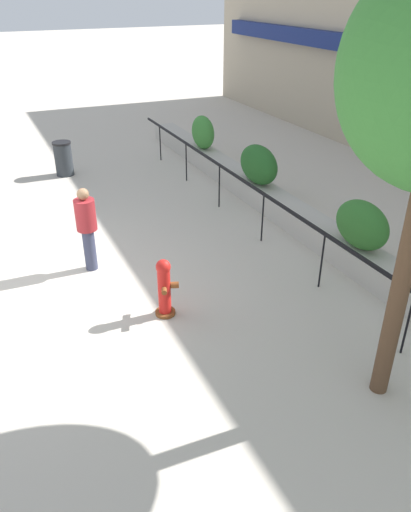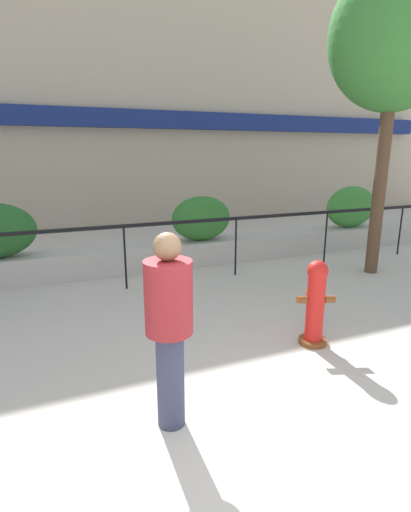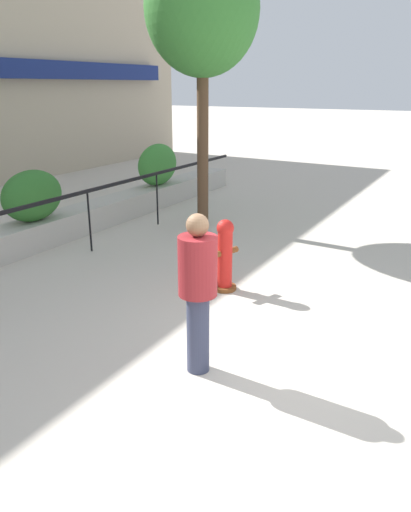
# 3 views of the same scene
# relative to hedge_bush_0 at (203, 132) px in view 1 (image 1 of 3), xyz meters

# --- Properties ---
(ground_plane) EXTENTS (120.00, 120.00, 0.00)m
(ground_plane) POSITION_rel_hedge_bush_0_xyz_m (5.52, -6.00, -1.01)
(ground_plane) COLOR beige
(planter_wall_low) EXTENTS (18.00, 0.70, 0.50)m
(planter_wall_low) POSITION_rel_hedge_bush_0_xyz_m (5.52, 0.00, -0.76)
(planter_wall_low) COLOR #B7B2A8
(planter_wall_low) RESTS_ON ground
(fence_railing_segment) EXTENTS (15.00, 0.05, 1.15)m
(fence_railing_segment) POSITION_rel_hedge_bush_0_xyz_m (5.52, -1.10, 0.01)
(fence_railing_segment) COLOR black
(fence_railing_segment) RESTS_ON ground
(hedge_bush_0) EXTENTS (1.14, 0.57, 1.02)m
(hedge_bush_0) POSITION_rel_hedge_bush_0_xyz_m (0.00, 0.00, 0.00)
(hedge_bush_0) COLOR #387F33
(hedge_bush_0) RESTS_ON planter_wall_low
(hedge_bush_1) EXTENTS (1.46, 0.70, 0.99)m
(hedge_bush_1) POSITION_rel_hedge_bush_0_xyz_m (3.43, 0.00, -0.01)
(hedge_bush_1) COLOR #235B23
(hedge_bush_1) RESTS_ON planter_wall_low
(hedge_bush_2) EXTENTS (1.30, 0.70, 0.95)m
(hedge_bush_2) POSITION_rel_hedge_bush_0_xyz_m (7.39, 0.00, -0.04)
(hedge_bush_2) COLOR #2D6B28
(hedge_bush_2) RESTS_ON planter_wall_low
(fire_hydrant) EXTENTS (0.47, 0.48, 1.08)m
(fire_hydrant) POSITION_rel_hedge_bush_0_xyz_m (7.26, -4.07, -0.46)
(fire_hydrant) COLOR brown
(fire_hydrant) RESTS_ON ground
(pedestrian) EXTENTS (0.55, 0.55, 1.73)m
(pedestrian) POSITION_rel_hedge_bush_0_xyz_m (5.14, -4.86, -0.02)
(pedestrian) COLOR #383D56
(pedestrian) RESTS_ON ground
(trash_bin) EXTENTS (0.55, 0.55, 1.01)m
(trash_bin) POSITION_rel_hedge_bush_0_xyz_m (-0.79, -4.22, -0.50)
(trash_bin) COLOR #2D3338
(trash_bin) RESTS_ON ground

